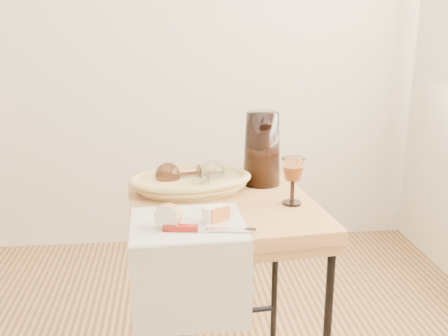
{
  "coord_description": "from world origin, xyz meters",
  "views": [
    {
      "loc": [
        0.38,
        -1.11,
        1.27
      ],
      "look_at": [
        0.54,
        0.38,
        0.85
      ],
      "focal_mm": 41.36,
      "sensor_mm": 36.0,
      "label": 1
    }
  ],
  "objects": [
    {
      "name": "pitcher",
      "position": [
        0.69,
        0.59,
        0.85
      ],
      "size": [
        0.18,
        0.26,
        0.29
      ],
      "primitive_type": null,
      "rotation": [
        0.0,
        0.0,
        0.03
      ],
      "color": "black",
      "rests_on": "side_table"
    },
    {
      "name": "apple_half",
      "position": [
        0.37,
        0.21,
        0.77
      ],
      "size": [
        0.08,
        0.06,
        0.07
      ],
      "primitive_type": "ellipsoid",
      "rotation": [
        0.0,
        0.0,
        -0.29
      ],
      "color": "red",
      "rests_on": "tea_towel"
    },
    {
      "name": "side_table",
      "position": [
        0.54,
        0.4,
        0.36
      ],
      "size": [
        0.62,
        0.62,
        0.73
      ],
      "primitive_type": null,
      "rotation": [
        0.0,
        0.0,
        0.1
      ],
      "color": "brown",
      "rests_on": "floor"
    },
    {
      "name": "wine_goblet",
      "position": [
        0.75,
        0.37,
        0.8
      ],
      "size": [
        0.08,
        0.08,
        0.15
      ],
      "primitive_type": null,
      "rotation": [
        0.0,
        0.0,
        -0.16
      ],
      "color": "white",
      "rests_on": "side_table"
    },
    {
      "name": "apple_wedge",
      "position": [
        0.5,
        0.24,
        0.76
      ],
      "size": [
        0.07,
        0.06,
        0.04
      ],
      "primitive_type": "cube",
      "rotation": [
        0.0,
        0.0,
        0.53
      ],
      "color": "#F1E9CC",
      "rests_on": "tea_towel"
    },
    {
      "name": "wall_back",
      "position": [
        0.0,
        1.8,
        1.35
      ],
      "size": [
        3.6,
        0.0,
        2.7
      ],
      "primitive_type": "cube",
      "color": "beige",
      "rests_on": "ground"
    },
    {
      "name": "bread_basket",
      "position": [
        0.45,
        0.53,
        0.75
      ],
      "size": [
        0.39,
        0.29,
        0.05
      ],
      "primitive_type": null,
      "rotation": [
        0.0,
        0.0,
        0.14
      ],
      "color": "tan",
      "rests_on": "side_table"
    },
    {
      "name": "goblet_lying_a",
      "position": [
        0.42,
        0.54,
        0.78
      ],
      "size": [
        0.15,
        0.11,
        0.09
      ],
      "primitive_type": null,
      "rotation": [
        0.0,
        0.0,
        3.34
      ],
      "color": "brown",
      "rests_on": "bread_basket"
    },
    {
      "name": "tea_towel",
      "position": [
        0.42,
        0.23,
        0.73
      ],
      "size": [
        0.32,
        0.29,
        0.01
      ],
      "primitive_type": "cube",
      "rotation": [
        0.0,
        0.0,
        0.03
      ],
      "color": "silver",
      "rests_on": "side_table"
    },
    {
      "name": "table_knife",
      "position": [
        0.47,
        0.17,
        0.74
      ],
      "size": [
        0.24,
        0.06,
        0.02
      ],
      "primitive_type": null,
      "rotation": [
        0.0,
        0.0,
        -0.15
      ],
      "color": "silver",
      "rests_on": "tea_towel"
    },
    {
      "name": "goblet_lying_b",
      "position": [
        0.5,
        0.51,
        0.78
      ],
      "size": [
        0.14,
        0.16,
        0.09
      ],
      "primitive_type": null,
      "rotation": [
        0.0,
        0.0,
        1.14
      ],
      "color": "white",
      "rests_on": "bread_basket"
    }
  ]
}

